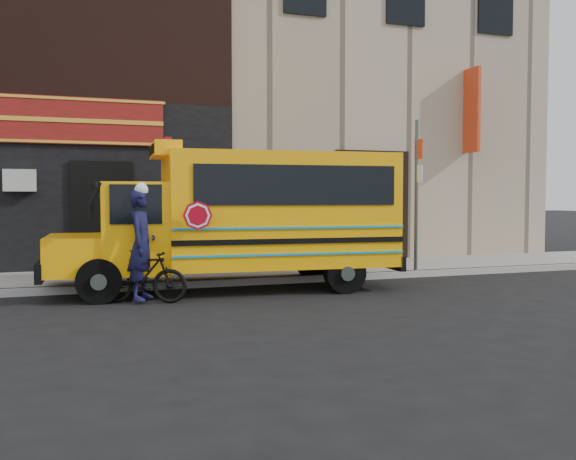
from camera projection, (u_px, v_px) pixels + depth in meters
The scene contains 8 objects.
ground at pixel (311, 303), 11.35m from camera, with size 120.00×120.00×0.00m, color black.
curb at pixel (266, 281), 13.79m from camera, with size 40.00×0.20×0.15m, color #9F9F99.
sidewalk at pixel (247, 273), 15.20m from camera, with size 40.00×3.00×0.15m, color gray.
building at pixel (191, 66), 20.84m from camera, with size 20.00×10.70×12.00m.
school_bus at pixel (246, 215), 12.86m from camera, with size 7.04×2.66×2.92m.
sign_pole at pixel (417, 192), 14.93m from camera, with size 0.08×0.32×3.66m.
bicycle at pixel (143, 276), 11.32m from camera, with size 0.45×1.59×0.95m, color black.
cyclist at pixel (142, 247), 11.35m from camera, with size 0.72×0.47×1.97m, color black.
Camera 1 is at (-4.18, -10.47, 1.89)m, focal length 40.00 mm.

